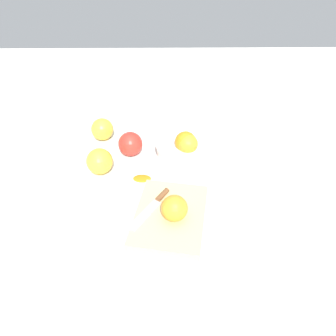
{
  "coord_description": "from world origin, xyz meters",
  "views": [
    {
      "loc": [
        0.68,
        0.02,
        0.6
      ],
      "look_at": [
        -0.04,
        0.03,
        0.04
      ],
      "focal_mm": 35.13,
      "sensor_mm": 36.0,
      "label": 1
    }
  ],
  "objects_px": {
    "knife": "(155,203)",
    "apple_front_left_2": "(100,161)",
    "orange_on_board": "(174,208)",
    "apple_front_left_3": "(102,129)",
    "cutting_board": "(170,216)",
    "bowl": "(184,147)",
    "apple_front_left": "(130,144)"
  },
  "relations": [
    {
      "from": "apple_front_left_2",
      "to": "knife",
      "type": "bearing_deg",
      "value": 45.57
    },
    {
      "from": "cutting_board",
      "to": "apple_front_left_3",
      "type": "height_order",
      "value": "apple_front_left_3"
    },
    {
      "from": "bowl",
      "to": "apple_front_left_2",
      "type": "distance_m",
      "value": 0.26
    },
    {
      "from": "orange_on_board",
      "to": "apple_front_left_2",
      "type": "height_order",
      "value": "orange_on_board"
    },
    {
      "from": "orange_on_board",
      "to": "apple_front_left_3",
      "type": "height_order",
      "value": "orange_on_board"
    },
    {
      "from": "orange_on_board",
      "to": "apple_front_left_3",
      "type": "xyz_separation_m",
      "value": [
        -0.39,
        -0.23,
        -0.01
      ]
    },
    {
      "from": "cutting_board",
      "to": "apple_front_left_3",
      "type": "distance_m",
      "value": 0.43
    },
    {
      "from": "apple_front_left",
      "to": "cutting_board",
      "type": "bearing_deg",
      "value": 22.88
    },
    {
      "from": "apple_front_left",
      "to": "apple_front_left_3",
      "type": "height_order",
      "value": "apple_front_left"
    },
    {
      "from": "bowl",
      "to": "apple_front_left",
      "type": "bearing_deg",
      "value": -96.18
    },
    {
      "from": "bowl",
      "to": "apple_front_left_3",
      "type": "xyz_separation_m",
      "value": [
        -0.11,
        -0.27,
        0.0
      ]
    },
    {
      "from": "knife",
      "to": "apple_front_left",
      "type": "relative_size",
      "value": 1.84
    },
    {
      "from": "apple_front_left_2",
      "to": "cutting_board",
      "type": "bearing_deg",
      "value": 46.44
    },
    {
      "from": "orange_on_board",
      "to": "apple_front_left_3",
      "type": "distance_m",
      "value": 0.45
    },
    {
      "from": "knife",
      "to": "apple_front_left_2",
      "type": "height_order",
      "value": "apple_front_left_2"
    },
    {
      "from": "orange_on_board",
      "to": "knife",
      "type": "relative_size",
      "value": 0.46
    },
    {
      "from": "cutting_board",
      "to": "orange_on_board",
      "type": "xyz_separation_m",
      "value": [
        0.02,
        0.01,
        0.04
      ]
    },
    {
      "from": "orange_on_board",
      "to": "knife",
      "type": "distance_m",
      "value": 0.07
    },
    {
      "from": "cutting_board",
      "to": "knife",
      "type": "relative_size",
      "value": 1.67
    },
    {
      "from": "apple_front_left_3",
      "to": "cutting_board",
      "type": "bearing_deg",
      "value": 30.51
    },
    {
      "from": "apple_front_left_2",
      "to": "apple_front_left_3",
      "type": "distance_m",
      "value": 0.18
    },
    {
      "from": "cutting_board",
      "to": "apple_front_left_3",
      "type": "xyz_separation_m",
      "value": [
        -0.37,
        -0.22,
        0.03
      ]
    },
    {
      "from": "apple_front_left",
      "to": "apple_front_left_2",
      "type": "relative_size",
      "value": 0.99
    },
    {
      "from": "apple_front_left_3",
      "to": "apple_front_left_2",
      "type": "bearing_deg",
      "value": 5.92
    },
    {
      "from": "bowl",
      "to": "apple_front_left_3",
      "type": "distance_m",
      "value": 0.29
    },
    {
      "from": "apple_front_left",
      "to": "apple_front_left_3",
      "type": "relative_size",
      "value": 1.03
    },
    {
      "from": "apple_front_left",
      "to": "apple_front_left_3",
      "type": "xyz_separation_m",
      "value": [
        -0.09,
        -0.1,
        -0.0
      ]
    },
    {
      "from": "orange_on_board",
      "to": "apple_front_left_2",
      "type": "bearing_deg",
      "value": -134.51
    },
    {
      "from": "orange_on_board",
      "to": "apple_front_left",
      "type": "bearing_deg",
      "value": -156.61
    },
    {
      "from": "bowl",
      "to": "apple_front_left_2",
      "type": "height_order",
      "value": "bowl"
    },
    {
      "from": "knife",
      "to": "apple_front_left_2",
      "type": "relative_size",
      "value": 1.81
    },
    {
      "from": "orange_on_board",
      "to": "apple_front_left",
      "type": "relative_size",
      "value": 0.85
    }
  ]
}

